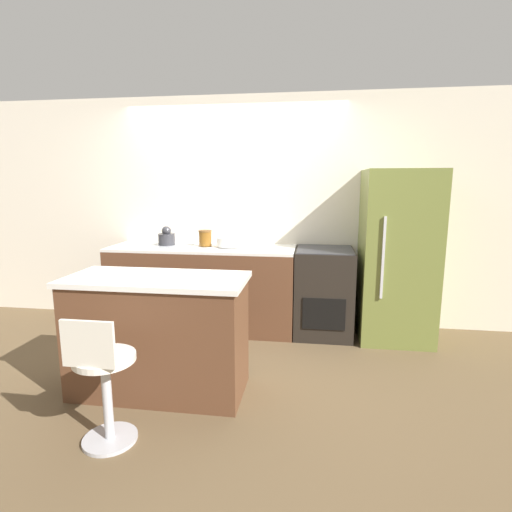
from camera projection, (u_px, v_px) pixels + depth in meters
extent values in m
plane|color=brown|center=(223.00, 339.00, 4.22)|extent=(14.00, 14.00, 0.00)
cube|color=silver|center=(235.00, 212.00, 4.67)|extent=(8.00, 0.06, 2.60)
cube|color=brown|center=(203.00, 289.00, 4.52)|extent=(2.07, 0.66, 0.90)
cube|color=white|center=(202.00, 248.00, 4.44)|extent=(2.07, 0.66, 0.03)
cube|color=#9EA3A8|center=(171.00, 246.00, 4.48)|extent=(0.44, 0.36, 0.01)
cube|color=brown|center=(159.00, 337.00, 3.11)|extent=(1.32, 0.58, 0.89)
cube|color=white|center=(156.00, 279.00, 3.03)|extent=(1.38, 0.62, 0.04)
cube|color=black|center=(324.00, 292.00, 4.33)|extent=(0.61, 0.66, 0.93)
cube|color=black|center=(324.00, 314.00, 4.03)|extent=(0.43, 0.01, 0.33)
cube|color=#333338|center=(325.00, 249.00, 4.24)|extent=(0.58, 0.62, 0.01)
cube|color=olive|center=(397.00, 256.00, 4.13)|extent=(0.73, 0.70, 1.76)
cube|color=silver|center=(383.00, 258.00, 3.80)|extent=(0.02, 0.02, 0.79)
cylinder|color=#B7B7BC|center=(110.00, 439.00, 2.57)|extent=(0.34, 0.34, 0.02)
cylinder|color=#B7B7BC|center=(108.00, 402.00, 2.52)|extent=(0.06, 0.06, 0.54)
cylinder|color=silver|center=(104.00, 358.00, 2.47)|extent=(0.38, 0.38, 0.04)
cube|color=silver|center=(88.00, 344.00, 2.28)|extent=(0.32, 0.02, 0.28)
cylinder|color=#333338|center=(167.00, 239.00, 4.51)|extent=(0.19, 0.19, 0.13)
sphere|color=#333338|center=(166.00, 231.00, 4.49)|extent=(0.10, 0.10, 0.10)
cylinder|color=white|center=(229.00, 242.00, 4.41)|extent=(0.29, 0.29, 0.10)
cylinder|color=brown|center=(205.00, 239.00, 4.44)|extent=(0.14, 0.14, 0.16)
cylinder|color=brown|center=(205.00, 231.00, 4.43)|extent=(0.15, 0.15, 0.02)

